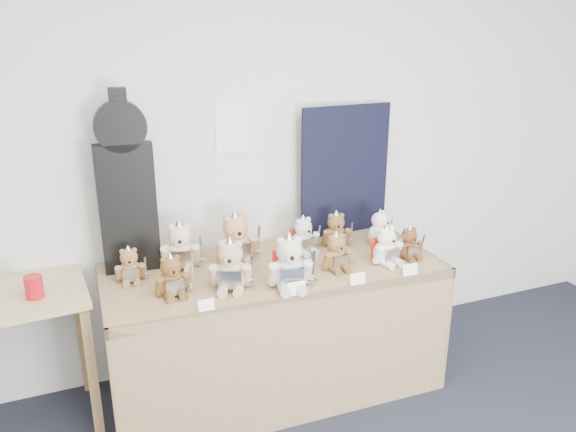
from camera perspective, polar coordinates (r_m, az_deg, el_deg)
name	(u,v)px	position (r m, az deg, el deg)	size (l,w,h in m)	color
room_shell	(232,129)	(3.47, -5.67, 8.80)	(6.00, 6.00, 6.00)	white
display_table	(279,299)	(3.33, -0.93, -8.41)	(1.99, 0.87, 0.82)	brown
guitar_case	(126,185)	(3.24, -16.15, 3.04)	(0.32, 0.11, 1.04)	black
navy_board	(345,171)	(3.74, 5.85, 4.56)	(0.65, 0.02, 0.87)	black
red_cup	(34,287)	(3.18, -24.40, -6.57)	(0.09, 0.09, 0.12)	red
teddy_front_far_left	(172,277)	(3.00, -11.72, -6.13)	(0.21, 0.17, 0.26)	brown
teddy_front_left	(231,267)	(3.02, -5.84, -5.20)	(0.25, 0.24, 0.31)	tan
teddy_front_centre	(289,265)	(3.02, 0.15, -4.97)	(0.27, 0.25, 0.33)	beige
teddy_front_right	(336,253)	(3.26, 4.93, -3.80)	(0.20, 0.17, 0.25)	brown
teddy_front_far_right	(386,247)	(3.38, 9.96, -3.10)	(0.22, 0.19, 0.26)	white
teddy_front_end	(409,244)	(3.49, 12.23, -2.82)	(0.18, 0.15, 0.22)	brown
teddy_back_left	(181,248)	(3.31, -10.85, -3.22)	(0.26, 0.23, 0.32)	beige
teddy_back_centre_left	(236,241)	(3.34, -5.28, -2.52)	(0.28, 0.22, 0.35)	tan
teddy_back_centre_right	(304,237)	(3.49, 1.59, -2.13)	(0.22, 0.19, 0.26)	silver
teddy_back_right	(336,232)	(3.59, 4.90, -1.58)	(0.21, 0.18, 0.26)	brown
teddy_back_end	(380,229)	(3.68, 9.32, -1.32)	(0.21, 0.20, 0.25)	white
teddy_back_far_left	(130,267)	(3.22, -15.78, -4.97)	(0.18, 0.15, 0.23)	#906543
entry_card_a	(206,305)	(2.85, -8.29, -8.94)	(0.08, 0.00, 0.06)	white
entry_card_b	(296,288)	(2.97, 0.87, -7.37)	(0.10, 0.00, 0.07)	white
entry_card_c	(358,279)	(3.11, 7.11, -6.34)	(0.09, 0.00, 0.07)	white
entry_card_d	(410,270)	(3.26, 12.30, -5.35)	(0.09, 0.00, 0.07)	white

